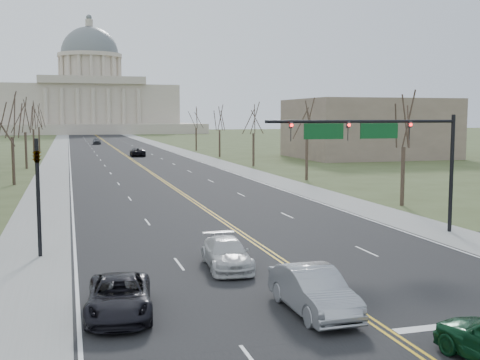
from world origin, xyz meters
TOP-DOWN VIEW (x-y plane):
  - ground at (0.00, 0.00)m, footprint 600.00×600.00m
  - road at (0.00, 110.00)m, footprint 20.00×380.00m
  - cross_road at (0.00, 6.00)m, footprint 120.00×14.00m
  - sidewalk_left at (-12.00, 110.00)m, footprint 4.00×380.00m
  - sidewalk_right at (12.00, 110.00)m, footprint 4.00×380.00m
  - center_line at (0.00, 110.00)m, footprint 0.42×380.00m
  - edge_line_left at (-9.80, 110.00)m, footprint 0.15×380.00m
  - edge_line_right at (9.80, 110.00)m, footprint 0.15×380.00m
  - capitol at (0.00, 249.91)m, footprint 90.00×60.00m
  - signal_mast at (7.45, 13.50)m, footprint 12.12×0.44m
  - signal_left at (-11.50, 13.50)m, footprint 0.32×0.36m
  - tree_r_0 at (15.50, 24.00)m, footprint 3.74×3.74m
  - tree_r_1 at (15.50, 44.00)m, footprint 3.74×3.74m
  - tree_l_1 at (-15.50, 48.00)m, footprint 3.96×3.96m
  - tree_r_2 at (15.50, 64.00)m, footprint 3.74×3.74m
  - tree_l_2 at (-15.50, 68.00)m, footprint 3.96×3.96m
  - tree_r_3 at (15.50, 84.00)m, footprint 3.74×3.74m
  - tree_l_3 at (-15.50, 88.00)m, footprint 3.96×3.96m
  - tree_r_4 at (15.50, 104.00)m, footprint 3.74×3.74m
  - tree_l_4 at (-15.50, 108.00)m, footprint 3.96×3.96m
  - bldg_right_mass at (40.00, 76.00)m, footprint 25.00×20.00m
  - car_sb_inner_lead at (-1.60, 1.55)m, footprint 1.84×5.03m
  - car_sb_outer_lead at (-8.38, 3.19)m, footprint 2.74×5.12m
  - car_sb_inner_second at (-2.99, 8.61)m, footprint 2.28×4.89m
  - car_far_nb at (1.86, 89.79)m, footprint 2.66×5.48m
  - car_far_sb at (-3.00, 138.61)m, footprint 2.10×4.94m

SIDE VIEW (x-z plane):
  - ground at x=0.00m, z-range 0.00..0.00m
  - road at x=0.00m, z-range 0.00..0.01m
  - cross_road at x=0.00m, z-range 0.00..0.01m
  - sidewalk_left at x=-12.00m, z-range 0.00..0.03m
  - sidewalk_right at x=12.00m, z-range 0.00..0.03m
  - center_line at x=0.00m, z-range 0.01..0.02m
  - edge_line_left at x=-9.80m, z-range 0.01..0.02m
  - edge_line_right at x=9.80m, z-range 0.01..0.02m
  - car_sb_outer_lead at x=-8.38m, z-range 0.01..1.38m
  - car_sb_inner_second at x=-2.99m, z-range 0.01..1.40m
  - car_far_nb at x=1.86m, z-range 0.01..1.52m
  - car_sb_inner_lead at x=-1.60m, z-range 0.01..1.66m
  - car_far_sb at x=-3.00m, z-range 0.01..1.68m
  - signal_left at x=-11.50m, z-range 0.71..6.71m
  - bldg_right_mass at x=40.00m, z-range 0.00..10.00m
  - signal_mast at x=7.45m, z-range 2.16..9.36m
  - tree_r_0 at x=15.50m, z-range 2.30..10.80m
  - tree_r_1 at x=15.50m, z-range 2.30..10.80m
  - tree_r_2 at x=15.50m, z-range 2.30..10.80m
  - tree_r_3 at x=15.50m, z-range 2.30..10.80m
  - tree_r_4 at x=15.50m, z-range 2.30..10.80m
  - tree_l_1 at x=-15.50m, z-range 2.44..11.44m
  - tree_l_2 at x=-15.50m, z-range 2.44..11.44m
  - tree_l_3 at x=-15.50m, z-range 2.44..11.44m
  - tree_l_4 at x=-15.50m, z-range 2.44..11.44m
  - capitol at x=0.00m, z-range -10.80..39.20m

